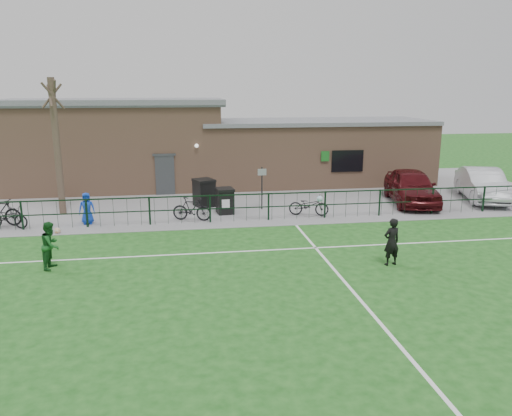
{
  "coord_description": "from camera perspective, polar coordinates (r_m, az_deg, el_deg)",
  "views": [
    {
      "loc": [
        -2.65,
        -12.44,
        5.57
      ],
      "look_at": [
        0.0,
        5.0,
        1.3
      ],
      "focal_mm": 35.0,
      "sensor_mm": 36.0,
      "label": 1
    }
  ],
  "objects": [
    {
      "name": "pitch_line_mid",
      "position": [
        17.56,
        0.49,
        -4.88
      ],
      "size": [
        28.0,
        0.1,
        0.01
      ],
      "primitive_type": "cube",
      "color": "white",
      "rests_on": "ground"
    },
    {
      "name": "bicycle_c",
      "position": [
        22.5,
        -26.5,
        -0.95
      ],
      "size": [
        1.81,
        1.06,
        0.9
      ],
      "primitive_type": "imported",
      "rotation": [
        0.0,
        0.0,
        1.28
      ],
      "color": "black",
      "rests_on": "paving_strip"
    },
    {
      "name": "outfield_player",
      "position": [
        16.96,
        -22.4,
        -3.94
      ],
      "size": [
        0.69,
        0.82,
        1.51
      ],
      "primitive_type": "imported",
      "rotation": [
        0.0,
        0.0,
        1.4
      ],
      "color": "#18541E",
      "rests_on": "ground"
    },
    {
      "name": "clubhouse",
      "position": [
        29.18,
        -5.15,
        6.97
      ],
      "size": [
        24.25,
        5.4,
        4.96
      ],
      "color": "#A5785C",
      "rests_on": "ground"
    },
    {
      "name": "paving_strip",
      "position": [
        26.66,
        -2.75,
        1.56
      ],
      "size": [
        34.0,
        13.0,
        0.02
      ],
      "primitive_type": "cube",
      "color": "gray",
      "rests_on": "ground"
    },
    {
      "name": "bicycle_d",
      "position": [
        21.45,
        -7.35,
        -0.1
      ],
      "size": [
        1.75,
        0.97,
        1.01
      ],
      "primitive_type": "imported",
      "rotation": [
        0.0,
        0.0,
        1.26
      ],
      "color": "black",
      "rests_on": "paving_strip"
    },
    {
      "name": "goalkeeper_kick",
      "position": [
        16.57,
        14.96,
        -3.59
      ],
      "size": [
        2.01,
        3.23,
        1.72
      ],
      "color": "black",
      "rests_on": "ground"
    },
    {
      "name": "wheelie_bin_right",
      "position": [
        22.54,
        -3.57,
        0.73
      ],
      "size": [
        0.8,
        0.88,
        1.07
      ],
      "primitive_type": "cube",
      "rotation": [
        0.0,
        0.0,
        0.12
      ],
      "color": "black",
      "rests_on": "paving_strip"
    },
    {
      "name": "car_silver",
      "position": [
        27.59,
        24.48,
        2.45
      ],
      "size": [
        3.03,
        5.11,
        1.59
      ],
      "primitive_type": "imported",
      "rotation": [
        0.0,
        0.0,
        -0.3
      ],
      "color": "#B8BAC0",
      "rests_on": "paving_strip"
    },
    {
      "name": "pitch_line_touch",
      "position": [
        21.16,
        -1.14,
        -1.65
      ],
      "size": [
        28.0,
        0.1,
        0.01
      ],
      "primitive_type": "cube",
      "color": "white",
      "rests_on": "ground"
    },
    {
      "name": "ground",
      "position": [
        13.88,
        3.16,
        -10.07
      ],
      "size": [
        90.0,
        90.0,
        0.0
      ],
      "primitive_type": "plane",
      "color": "#184E17",
      "rests_on": "ground"
    },
    {
      "name": "wheelie_bin_left",
      "position": [
        23.96,
        -5.95,
        1.65
      ],
      "size": [
        1.1,
        1.16,
        1.23
      ],
      "primitive_type": "cube",
      "rotation": [
        0.0,
        0.0,
        0.39
      ],
      "color": "black",
      "rests_on": "paving_strip"
    },
    {
      "name": "pitch_line_perp",
      "position": [
        14.4,
        11.08,
        -9.4
      ],
      "size": [
        0.1,
        16.0,
        0.01
      ],
      "primitive_type": "cube",
      "color": "white",
      "rests_on": "ground"
    },
    {
      "name": "car_maroon",
      "position": [
        25.57,
        17.33,
        2.37
      ],
      "size": [
        2.93,
        5.22,
        1.68
      ],
      "primitive_type": "imported",
      "rotation": [
        0.0,
        0.0,
        -0.2
      ],
      "color": "#460C10",
      "rests_on": "paving_strip"
    },
    {
      "name": "perimeter_fence",
      "position": [
        21.2,
        -1.22,
        0.05
      ],
      "size": [
        28.0,
        0.1,
        1.2
      ],
      "primitive_type": "cube",
      "color": "black",
      "rests_on": "ground"
    },
    {
      "name": "sign_post",
      "position": [
        23.17,
        0.68,
        2.28
      ],
      "size": [
        0.07,
        0.07,
        2.0
      ],
      "primitive_type": "cylinder",
      "rotation": [
        0.0,
        0.0,
        0.12
      ],
      "color": "black",
      "rests_on": "paving_strip"
    },
    {
      "name": "spectator_child",
      "position": [
        21.87,
        -18.78,
        -0.04
      ],
      "size": [
        0.69,
        0.48,
        1.33
      ],
      "primitive_type": "imported",
      "rotation": [
        0.0,
        0.0,
        0.1
      ],
      "color": "#143EBF",
      "rests_on": "paving_strip"
    },
    {
      "name": "bicycle_e",
      "position": [
        22.25,
        6.05,
        0.31
      ],
      "size": [
        1.86,
        1.11,
        0.92
      ],
      "primitive_type": "imported",
      "rotation": [
        0.0,
        0.0,
        1.27
      ],
      "color": "black",
      "rests_on": "paving_strip"
    },
    {
      "name": "ball_ground",
      "position": [
        21.01,
        -21.75,
        -2.42
      ],
      "size": [
        0.24,
        0.24,
        0.24
      ],
      "primitive_type": "sphere",
      "color": "silver",
      "rests_on": "ground"
    },
    {
      "name": "bare_tree",
      "position": [
        23.69,
        -21.78,
        6.42
      ],
      "size": [
        0.3,
        0.3,
        6.0
      ],
      "primitive_type": "cylinder",
      "color": "#45342A",
      "rests_on": "ground"
    }
  ]
}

